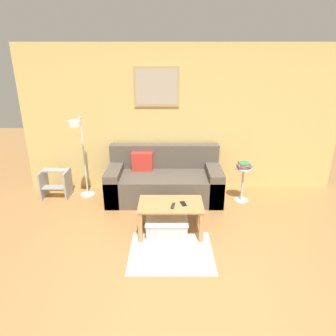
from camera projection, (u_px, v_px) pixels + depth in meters
name	position (u px, v px, depth m)	size (l,w,h in m)	color
ground_plane	(193.00, 314.00, 2.88)	(16.00, 16.00, 0.00)	#A87542
wall_back	(182.00, 119.00, 5.28)	(5.60, 0.09, 2.55)	#D6B76B
area_rug	(172.00, 252.00, 3.79)	(1.05, 0.90, 0.01)	beige
couch	(165.00, 181.00, 5.18)	(1.92, 0.90, 0.87)	brown
coffee_table	(172.00, 209.00, 4.10)	(0.88, 0.54, 0.45)	#AD7F4C
storage_bin	(168.00, 226.00, 4.14)	(0.57, 0.44, 0.25)	#B2B2B7
floor_lamp	(81.00, 146.00, 4.85)	(0.24, 0.55, 1.41)	white
side_table	(244.00, 182.00, 5.03)	(0.29, 0.29, 0.60)	silver
book_stack	(245.00, 166.00, 4.91)	(0.25, 0.18, 0.10)	#4C4C51
remote_control	(174.00, 206.00, 3.98)	(0.04, 0.15, 0.02)	#232328
cell_phone	(184.00, 204.00, 4.05)	(0.07, 0.14, 0.01)	black
step_stool	(57.00, 183.00, 5.23)	(0.46, 0.38, 0.48)	#99999E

